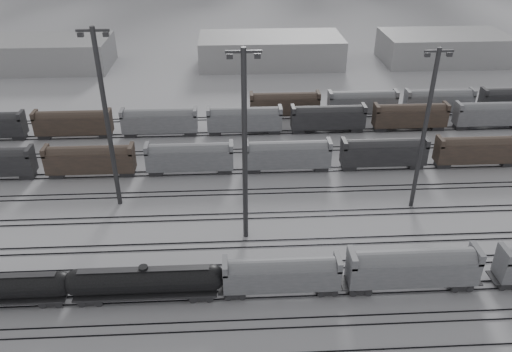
{
  "coord_description": "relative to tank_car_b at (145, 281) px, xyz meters",
  "views": [
    {
      "loc": [
        -1.7,
        -44.92,
        42.91
      ],
      "look_at": [
        1.99,
        23.26,
        4.0
      ],
      "focal_mm": 35.0,
      "sensor_mm": 36.0,
      "label": 1
    }
  ],
  "objects": [
    {
      "name": "light_mast_b",
      "position": [
        -7.21,
        21.73,
        11.94
      ],
      "size": [
        4.42,
        0.71,
        27.64
      ],
      "color": "#343436",
      "rests_on": "ground"
    },
    {
      "name": "bg_string_far",
      "position": [
        47.92,
        55.0,
        0.08
      ],
      "size": [
        66.0,
        3.0,
        5.6
      ],
      "color": "#4B3A2F",
      "rests_on": "ground"
    },
    {
      "name": "warehouse_left",
      "position": [
        -47.58,
        94.0,
        1.28
      ],
      "size": [
        50.0,
        18.0,
        8.0
      ],
      "primitive_type": "cube",
      "color": "#A6A6A9",
      "rests_on": "ground"
    },
    {
      "name": "bg_string_near",
      "position": [
        20.42,
        31.0,
        0.08
      ],
      "size": [
        151.0,
        3.0,
        5.6
      ],
      "color": "gray",
      "rests_on": "ground"
    },
    {
      "name": "hopper_car_a",
      "position": [
        16.29,
        0.0,
        0.4
      ],
      "size": [
        14.14,
        2.81,
        5.06
      ],
      "color": "#242426",
      "rests_on": "ground"
    },
    {
      "name": "tank_car_b",
      "position": [
        0.0,
        0.0,
        0.0
      ],
      "size": [
        19.06,
        3.18,
        4.71
      ],
      "color": "#242426",
      "rests_on": "ground"
    },
    {
      "name": "tracks",
      "position": [
        12.42,
        16.5,
        -2.64
      ],
      "size": [
        220.0,
        71.5,
        0.16
      ],
      "color": "black",
      "rests_on": "ground"
    },
    {
      "name": "ground",
      "position": [
        12.42,
        -1.0,
        -2.72
      ],
      "size": [
        900.0,
        900.0,
        0.0
      ],
      "primitive_type": "plane",
      "color": "silver",
      "rests_on": "ground"
    },
    {
      "name": "light_mast_c",
      "position": [
        12.39,
        12.03,
        11.72
      ],
      "size": [
        4.36,
        0.7,
        27.22
      ],
      "color": "#343436",
      "rests_on": "ground"
    },
    {
      "name": "warehouse_right",
      "position": [
        72.42,
        94.0,
        1.28
      ],
      "size": [
        35.0,
        18.0,
        8.0
      ],
      "primitive_type": "cube",
      "color": "#A6A6A9",
      "rests_on": "ground"
    },
    {
      "name": "bg_string_mid",
      "position": [
        30.42,
        47.0,
        0.08
      ],
      "size": [
        151.0,
        3.0,
        5.6
      ],
      "color": "#242426",
      "rests_on": "ground"
    },
    {
      "name": "hopper_car_b",
      "position": [
        32.26,
        0.0,
        0.79
      ],
      "size": [
        15.91,
        3.16,
        5.69
      ],
      "color": "#242426",
      "rests_on": "ground"
    },
    {
      "name": "light_mast_d",
      "position": [
        38.66,
        18.57,
        10.55
      ],
      "size": [
        4.0,
        0.64,
        25.03
      ],
      "color": "#343436",
      "rests_on": "ground"
    },
    {
      "name": "warehouse_mid",
      "position": [
        22.42,
        94.0,
        1.28
      ],
      "size": [
        40.0,
        18.0,
        8.0
      ],
      "primitive_type": "cube",
      "color": "#A6A6A9",
      "rests_on": "ground"
    }
  ]
}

